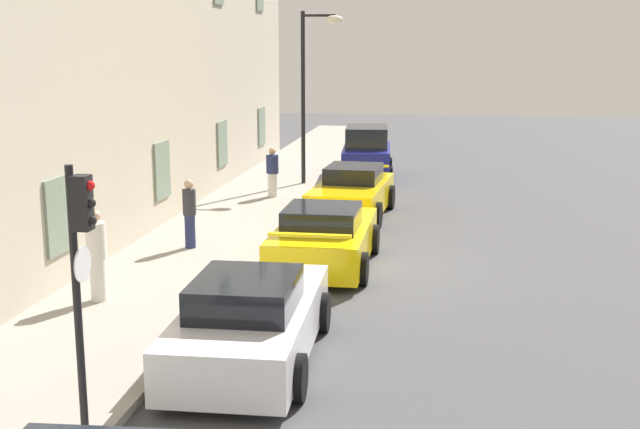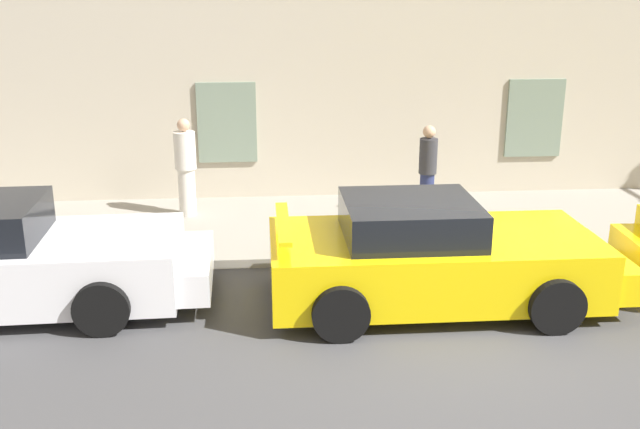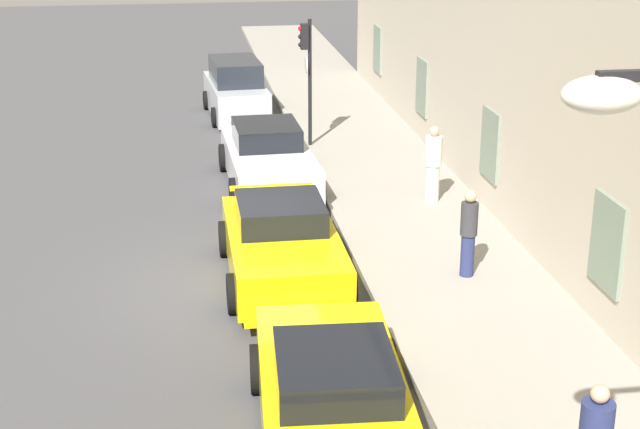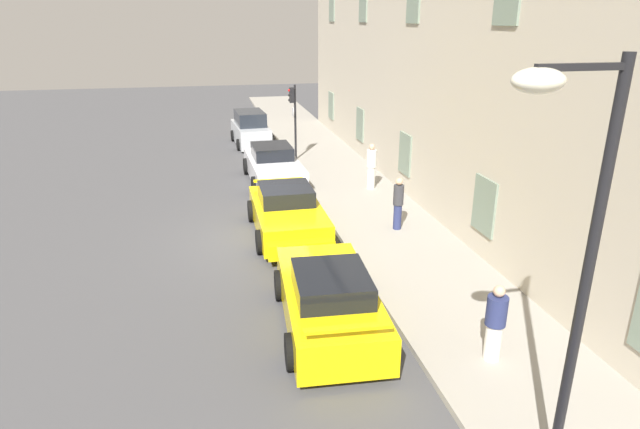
{
  "view_description": "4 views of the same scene",
  "coord_description": "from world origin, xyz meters",
  "px_view_note": "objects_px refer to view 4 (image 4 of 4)",
  "views": [
    {
      "loc": [
        -17.73,
        -2.01,
        4.91
      ],
      "look_at": [
        -1.22,
        0.57,
        1.42
      ],
      "focal_mm": 46.33,
      "sensor_mm": 36.0,
      "label": 1
    },
    {
      "loc": [
        -2.32,
        -8.25,
        4.09
      ],
      "look_at": [
        -1.56,
        1.08,
        1.14
      ],
      "focal_mm": 41.24,
      "sensor_mm": 36.0,
      "label": 2
    },
    {
      "loc": [
        16.41,
        -1.15,
        7.16
      ],
      "look_at": [
        -1.49,
        1.55,
        0.73
      ],
      "focal_mm": 54.7,
      "sensor_mm": 36.0,
      "label": 3
    },
    {
      "loc": [
        15.15,
        -1.61,
        6.26
      ],
      "look_at": [
        0.56,
        1.52,
        0.8
      ],
      "focal_mm": 30.12,
      "sensor_mm": 36.0,
      "label": 4
    }
  ],
  "objects_px": {
    "pedestrian_admiring": "(371,166)",
    "street_lamp": "(568,212)",
    "sportscar_white_middle": "(327,296)",
    "pedestrian_bystander": "(398,203)",
    "sportscar_yellow_flank": "(288,216)",
    "traffic_light": "(293,109)",
    "hatchback_distant": "(250,130)",
    "pedestrian_strolling": "(495,323)",
    "sportscar_red_lead": "(274,168)"
  },
  "relations": [
    {
      "from": "pedestrian_admiring",
      "to": "street_lamp",
      "type": "bearing_deg",
      "value": -8.04
    },
    {
      "from": "sportscar_white_middle",
      "to": "pedestrian_bystander",
      "type": "bearing_deg",
      "value": 144.79
    },
    {
      "from": "sportscar_white_middle",
      "to": "street_lamp",
      "type": "distance_m",
      "value": 6.2
    },
    {
      "from": "sportscar_yellow_flank",
      "to": "traffic_light",
      "type": "bearing_deg",
      "value": 169.4
    },
    {
      "from": "hatchback_distant",
      "to": "pedestrian_admiring",
      "type": "height_order",
      "value": "pedestrian_admiring"
    },
    {
      "from": "pedestrian_strolling",
      "to": "traffic_light",
      "type": "bearing_deg",
      "value": -176.0
    },
    {
      "from": "street_lamp",
      "to": "traffic_light",
      "type": "bearing_deg",
      "value": -179.42
    },
    {
      "from": "pedestrian_admiring",
      "to": "pedestrian_strolling",
      "type": "relative_size",
      "value": 1.12
    },
    {
      "from": "sportscar_yellow_flank",
      "to": "pedestrian_bystander",
      "type": "bearing_deg",
      "value": 81.22
    },
    {
      "from": "pedestrian_strolling",
      "to": "pedestrian_bystander",
      "type": "bearing_deg",
      "value": 175.46
    },
    {
      "from": "sportscar_yellow_flank",
      "to": "pedestrian_bystander",
      "type": "xyz_separation_m",
      "value": [
        0.51,
        3.31,
        0.36
      ]
    },
    {
      "from": "sportscar_red_lead",
      "to": "traffic_light",
      "type": "relative_size",
      "value": 1.51
    },
    {
      "from": "street_lamp",
      "to": "pedestrian_strolling",
      "type": "distance_m",
      "value": 4.27
    },
    {
      "from": "sportscar_white_middle",
      "to": "pedestrian_strolling",
      "type": "distance_m",
      "value": 3.48
    },
    {
      "from": "sportscar_yellow_flank",
      "to": "sportscar_white_middle",
      "type": "distance_m",
      "value": 5.14
    },
    {
      "from": "sportscar_yellow_flank",
      "to": "pedestrian_bystander",
      "type": "distance_m",
      "value": 3.36
    },
    {
      "from": "street_lamp",
      "to": "pedestrian_strolling",
      "type": "bearing_deg",
      "value": 160.58
    },
    {
      "from": "sportscar_red_lead",
      "to": "street_lamp",
      "type": "relative_size",
      "value": 0.88
    },
    {
      "from": "sportscar_yellow_flank",
      "to": "hatchback_distant",
      "type": "height_order",
      "value": "hatchback_distant"
    },
    {
      "from": "pedestrian_strolling",
      "to": "pedestrian_bystander",
      "type": "xyz_separation_m",
      "value": [
        -6.77,
        0.54,
        0.07
      ]
    },
    {
      "from": "hatchback_distant",
      "to": "street_lamp",
      "type": "distance_m",
      "value": 23.1
    },
    {
      "from": "sportscar_yellow_flank",
      "to": "traffic_light",
      "type": "height_order",
      "value": "traffic_light"
    },
    {
      "from": "sportscar_yellow_flank",
      "to": "sportscar_red_lead",
      "type": "bearing_deg",
      "value": 176.81
    },
    {
      "from": "sportscar_yellow_flank",
      "to": "sportscar_white_middle",
      "type": "bearing_deg",
      "value": 0.47
    },
    {
      "from": "hatchback_distant",
      "to": "pedestrian_strolling",
      "type": "bearing_deg",
      "value": 7.78
    },
    {
      "from": "hatchback_distant",
      "to": "pedestrian_strolling",
      "type": "height_order",
      "value": "hatchback_distant"
    },
    {
      "from": "traffic_light",
      "to": "pedestrian_strolling",
      "type": "bearing_deg",
      "value": 4.0
    },
    {
      "from": "pedestrian_bystander",
      "to": "sportscar_white_middle",
      "type": "bearing_deg",
      "value": -35.21
    },
    {
      "from": "pedestrian_bystander",
      "to": "hatchback_distant",
      "type": "bearing_deg",
      "value": -166.17
    },
    {
      "from": "sportscar_red_lead",
      "to": "hatchback_distant",
      "type": "height_order",
      "value": "hatchback_distant"
    },
    {
      "from": "street_lamp",
      "to": "pedestrian_admiring",
      "type": "xyz_separation_m",
      "value": [
        -13.63,
        1.93,
        -3.11
      ]
    },
    {
      "from": "traffic_light",
      "to": "sportscar_white_middle",
      "type": "bearing_deg",
      "value": -6.56
    },
    {
      "from": "hatchback_distant",
      "to": "pedestrian_bystander",
      "type": "relative_size",
      "value": 2.4
    },
    {
      "from": "sportscar_yellow_flank",
      "to": "street_lamp",
      "type": "distance_m",
      "value": 10.7
    },
    {
      "from": "sportscar_red_lead",
      "to": "sportscar_white_middle",
      "type": "height_order",
      "value": "sportscar_red_lead"
    },
    {
      "from": "sportscar_yellow_flank",
      "to": "hatchback_distant",
      "type": "xyz_separation_m",
      "value": [
        -12.85,
        0.02,
        0.16
      ]
    },
    {
      "from": "traffic_light",
      "to": "pedestrian_bystander",
      "type": "relative_size",
      "value": 2.06
    },
    {
      "from": "sportscar_red_lead",
      "to": "pedestrian_strolling",
      "type": "height_order",
      "value": "pedestrian_strolling"
    },
    {
      "from": "street_lamp",
      "to": "pedestrian_bystander",
      "type": "xyz_separation_m",
      "value": [
        -9.43,
        1.47,
        -3.14
      ]
    },
    {
      "from": "street_lamp",
      "to": "pedestrian_bystander",
      "type": "distance_m",
      "value": 10.05
    },
    {
      "from": "hatchback_distant",
      "to": "sportscar_white_middle",
      "type": "bearing_deg",
      "value": 0.08
    },
    {
      "from": "sportscar_yellow_flank",
      "to": "pedestrian_admiring",
      "type": "relative_size",
      "value": 2.67
    },
    {
      "from": "sportscar_white_middle",
      "to": "traffic_light",
      "type": "bearing_deg",
      "value": 173.44
    },
    {
      "from": "traffic_light",
      "to": "pedestrian_bystander",
      "type": "bearing_deg",
      "value": 10.14
    },
    {
      "from": "traffic_light",
      "to": "sportscar_yellow_flank",
      "type": "bearing_deg",
      "value": -10.6
    },
    {
      "from": "pedestrian_strolling",
      "to": "sportscar_red_lead",
      "type": "bearing_deg",
      "value": -169.23
    },
    {
      "from": "hatchback_distant",
      "to": "street_lamp",
      "type": "xyz_separation_m",
      "value": [
        22.79,
        1.81,
        3.34
      ]
    },
    {
      "from": "sportscar_white_middle",
      "to": "sportscar_red_lead",
      "type": "bearing_deg",
      "value": 178.56
    },
    {
      "from": "sportscar_white_middle",
      "to": "pedestrian_strolling",
      "type": "height_order",
      "value": "pedestrian_strolling"
    },
    {
      "from": "street_lamp",
      "to": "hatchback_distant",
      "type": "bearing_deg",
      "value": -175.45
    }
  ]
}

